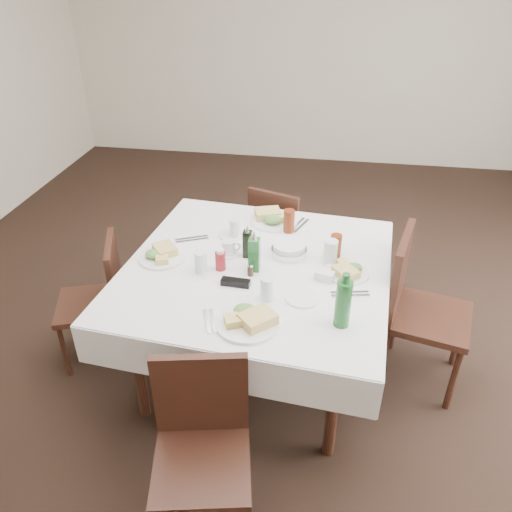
{
  "coord_description": "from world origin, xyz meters",
  "views": [
    {
      "loc": [
        0.18,
        -2.52,
        2.27
      ],
      "look_at": [
        -0.21,
        -0.18,
        0.8
      ],
      "focal_mm": 35.0,
      "sensor_mm": 36.0,
      "label": 1
    }
  ],
  "objects_px": {
    "water_n": "(235,228)",
    "oil_cruet_dark": "(248,243)",
    "water_s": "(267,289)",
    "oil_cruet_green": "(254,253)",
    "chair_west": "(101,294)",
    "chair_east": "(415,302)",
    "bread_basket": "(289,249)",
    "ketchup_bottle": "(220,260)",
    "chair_south": "(202,437)",
    "water_w": "(201,262)",
    "dining_table": "(257,277)",
    "coffee_mug": "(229,248)",
    "green_bottle": "(343,303)",
    "water_e": "(330,252)",
    "chair_north": "(278,231)"
  },
  "relations": [
    {
      "from": "chair_east",
      "to": "chair_south",
      "type": "bearing_deg",
      "value": -132.99
    },
    {
      "from": "chair_east",
      "to": "coffee_mug",
      "type": "distance_m",
      "value": 1.11
    },
    {
      "from": "chair_south",
      "to": "bread_basket",
      "type": "relative_size",
      "value": 4.16
    },
    {
      "from": "ketchup_bottle",
      "to": "chair_west",
      "type": "bearing_deg",
      "value": 176.55
    },
    {
      "from": "water_s",
      "to": "bread_basket",
      "type": "relative_size",
      "value": 0.62
    },
    {
      "from": "chair_north",
      "to": "chair_south",
      "type": "distance_m",
      "value": 1.89
    },
    {
      "from": "chair_west",
      "to": "bread_basket",
      "type": "xyz_separation_m",
      "value": [
        1.13,
        0.17,
        0.33
      ]
    },
    {
      "from": "chair_north",
      "to": "water_w",
      "type": "relative_size",
      "value": 6.7
    },
    {
      "from": "chair_north",
      "to": "bread_basket",
      "type": "height_order",
      "value": "bread_basket"
    },
    {
      "from": "dining_table",
      "to": "water_n",
      "type": "bearing_deg",
      "value": 121.48
    },
    {
      "from": "chair_south",
      "to": "water_w",
      "type": "bearing_deg",
      "value": 103.68
    },
    {
      "from": "chair_north",
      "to": "bread_basket",
      "type": "bearing_deg",
      "value": -79.05
    },
    {
      "from": "oil_cruet_green",
      "to": "water_e",
      "type": "bearing_deg",
      "value": 18.89
    },
    {
      "from": "chair_east",
      "to": "bread_basket",
      "type": "bearing_deg",
      "value": 176.09
    },
    {
      "from": "water_w",
      "to": "green_bottle",
      "type": "height_order",
      "value": "green_bottle"
    },
    {
      "from": "water_n",
      "to": "water_e",
      "type": "distance_m",
      "value": 0.61
    },
    {
      "from": "chair_south",
      "to": "water_e",
      "type": "bearing_deg",
      "value": 65.38
    },
    {
      "from": "water_w",
      "to": "bread_basket",
      "type": "bearing_deg",
      "value": 29.87
    },
    {
      "from": "dining_table",
      "to": "ketchup_bottle",
      "type": "distance_m",
      "value": 0.24
    },
    {
      "from": "chair_east",
      "to": "chair_west",
      "type": "xyz_separation_m",
      "value": [
        -1.87,
        -0.12,
        -0.08
      ]
    },
    {
      "from": "ketchup_bottle",
      "to": "oil_cruet_green",
      "type": "bearing_deg",
      "value": 7.08
    },
    {
      "from": "oil_cruet_dark",
      "to": "ketchup_bottle",
      "type": "bearing_deg",
      "value": -128.52
    },
    {
      "from": "water_s",
      "to": "oil_cruet_dark",
      "type": "xyz_separation_m",
      "value": [
        -0.17,
        0.39,
        0.02
      ]
    },
    {
      "from": "chair_east",
      "to": "ketchup_bottle",
      "type": "bearing_deg",
      "value": -171.32
    },
    {
      "from": "chair_west",
      "to": "oil_cruet_green",
      "type": "height_order",
      "value": "oil_cruet_green"
    },
    {
      "from": "chair_north",
      "to": "oil_cruet_dark",
      "type": "xyz_separation_m",
      "value": [
        -0.08,
        -0.84,
        0.38
      ]
    },
    {
      "from": "chair_west",
      "to": "chair_east",
      "type": "bearing_deg",
      "value": 3.7
    },
    {
      "from": "water_s",
      "to": "water_e",
      "type": "distance_m",
      "value": 0.5
    },
    {
      "from": "dining_table",
      "to": "bread_basket",
      "type": "height_order",
      "value": "bread_basket"
    },
    {
      "from": "coffee_mug",
      "to": "bread_basket",
      "type": "bearing_deg",
      "value": 10.13
    },
    {
      "from": "water_n",
      "to": "water_w",
      "type": "distance_m",
      "value": 0.42
    },
    {
      "from": "chair_south",
      "to": "water_e",
      "type": "height_order",
      "value": "water_e"
    },
    {
      "from": "chair_east",
      "to": "ketchup_bottle",
      "type": "distance_m",
      "value": 1.14
    },
    {
      "from": "chair_west",
      "to": "water_n",
      "type": "height_order",
      "value": "water_n"
    },
    {
      "from": "water_n",
      "to": "oil_cruet_dark",
      "type": "distance_m",
      "value": 0.24
    },
    {
      "from": "chair_west",
      "to": "water_w",
      "type": "xyz_separation_m",
      "value": [
        0.67,
        -0.09,
        0.36
      ]
    },
    {
      "from": "chair_west",
      "to": "green_bottle",
      "type": "distance_m",
      "value": 1.55
    },
    {
      "from": "water_n",
      "to": "oil_cruet_green",
      "type": "relative_size",
      "value": 0.49
    },
    {
      "from": "water_n",
      "to": "coffee_mug",
      "type": "xyz_separation_m",
      "value": [
        0.0,
        -0.2,
        -0.02
      ]
    },
    {
      "from": "coffee_mug",
      "to": "chair_south",
      "type": "bearing_deg",
      "value": -84.82
    },
    {
      "from": "water_s",
      "to": "water_w",
      "type": "relative_size",
      "value": 1.04
    },
    {
      "from": "water_w",
      "to": "oil_cruet_dark",
      "type": "height_order",
      "value": "oil_cruet_dark"
    },
    {
      "from": "chair_south",
      "to": "chair_east",
      "type": "height_order",
      "value": "chair_east"
    },
    {
      "from": "bread_basket",
      "to": "green_bottle",
      "type": "bearing_deg",
      "value": -62.45
    },
    {
      "from": "water_n",
      "to": "bread_basket",
      "type": "bearing_deg",
      "value": -22.57
    },
    {
      "from": "dining_table",
      "to": "chair_south",
      "type": "bearing_deg",
      "value": -94.97
    },
    {
      "from": "dining_table",
      "to": "green_bottle",
      "type": "xyz_separation_m",
      "value": [
        0.47,
        -0.44,
        0.2
      ]
    },
    {
      "from": "water_w",
      "to": "oil_cruet_green",
      "type": "distance_m",
      "value": 0.29
    },
    {
      "from": "chair_west",
      "to": "ketchup_bottle",
      "type": "relative_size",
      "value": 6.59
    },
    {
      "from": "water_s",
      "to": "oil_cruet_green",
      "type": "relative_size",
      "value": 0.52
    }
  ]
}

